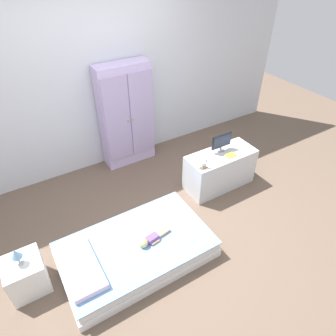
{
  "coord_description": "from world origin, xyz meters",
  "views": [
    {
      "loc": [
        -1.14,
        -2.19,
        2.77
      ],
      "look_at": [
        0.36,
        0.3,
        0.52
      ],
      "focal_mm": 31.82,
      "sensor_mm": 36.0,
      "label": 1
    }
  ],
  "objects": [
    {
      "name": "ground_plane",
      "position": [
        0.0,
        0.0,
        -0.01
      ],
      "size": [
        10.0,
        10.0,
        0.02
      ],
      "primitive_type": "cube",
      "color": "brown"
    },
    {
      "name": "back_wall",
      "position": [
        0.0,
        1.57,
        1.35
      ],
      "size": [
        6.4,
        0.05,
        2.7
      ],
      "primitive_type": "cube",
      "color": "silver",
      "rests_on": "ground_plane"
    },
    {
      "name": "bed",
      "position": [
        -0.4,
        -0.3,
        0.11
      ],
      "size": [
        1.58,
        0.94,
        0.22
      ],
      "color": "white",
      "rests_on": "ground_plane"
    },
    {
      "name": "pillow",
      "position": [
        -0.99,
        -0.3,
        0.26
      ],
      "size": [
        0.32,
        0.68,
        0.07
      ],
      "primitive_type": "cube",
      "color": "silver",
      "rests_on": "bed"
    },
    {
      "name": "doll",
      "position": [
        -0.28,
        -0.37,
        0.26
      ],
      "size": [
        0.39,
        0.15,
        0.1
      ],
      "color": "#6B4CB2",
      "rests_on": "bed"
    },
    {
      "name": "nightstand",
      "position": [
        -1.47,
        -0.08,
        0.19
      ],
      "size": [
        0.35,
        0.35,
        0.39
      ],
      "primitive_type": "cube",
      "color": "white",
      "rests_on": "ground_plane"
    },
    {
      "name": "table_lamp",
      "position": [
        -1.47,
        -0.08,
        0.52
      ],
      "size": [
        0.1,
        0.1,
        0.19
      ],
      "color": "#B7B2AD",
      "rests_on": "nightstand"
    },
    {
      "name": "wardrobe",
      "position": [
        0.32,
        1.39,
        0.76
      ],
      "size": [
        0.75,
        0.31,
        1.51
      ],
      "color": "silver",
      "rests_on": "ground_plane"
    },
    {
      "name": "tv_stand",
      "position": [
        1.12,
        0.19,
        0.26
      ],
      "size": [
        0.95,
        0.41,
        0.53
      ],
      "primitive_type": "cube",
      "color": "silver",
      "rests_on": "ground_plane"
    },
    {
      "name": "tv_monitor",
      "position": [
        1.15,
        0.26,
        0.67
      ],
      "size": [
        0.3,
        0.1,
        0.25
      ],
      "color": "#99999E",
      "rests_on": "tv_stand"
    },
    {
      "name": "rocking_horse_toy",
      "position": [
        0.74,
        0.07,
        0.59
      ],
      "size": [
        0.11,
        0.04,
        0.13
      ],
      "color": "#8E6642",
      "rests_on": "tv_stand"
    },
    {
      "name": "book_yellow",
      "position": [
        1.19,
        0.1,
        0.53
      ],
      "size": [
        0.14,
        0.09,
        0.01
      ],
      "primitive_type": "cube",
      "color": "gold",
      "rests_on": "tv_stand"
    }
  ]
}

